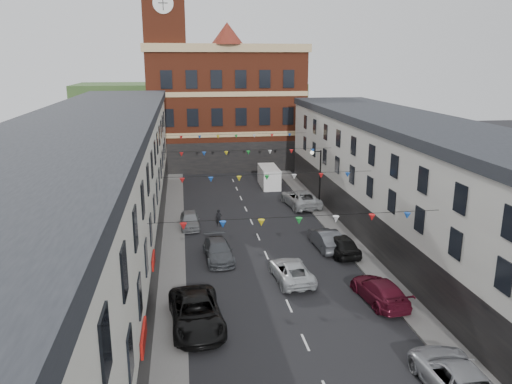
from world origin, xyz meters
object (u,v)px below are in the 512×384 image
car_left_d (218,251)px  car_right_f (301,198)px  car_right_e (326,239)px  moving_car (291,271)px  car_left_c (196,313)px  car_right_b (456,378)px  street_lamp (318,172)px  pedestrian (219,218)px  car_left_e (190,220)px  car_right_c (380,290)px  car_right_d (340,244)px  white_van (269,177)px

car_left_d → car_right_f: (9.10, 12.43, 0.13)m
car_right_e → moving_car: 6.57m
moving_car → car_right_f: bearing=-109.3°
car_left_c → car_right_b: car_left_c is taller
street_lamp → pedestrian: size_ratio=3.95×
car_left_d → car_right_e: 8.46m
car_left_e → car_right_b: 26.51m
car_right_c → car_left_e: bearing=-60.8°
car_right_c → car_right_d: size_ratio=1.08×
car_right_e → car_left_c: bearing=42.0°
street_lamp → car_right_b: 27.09m
car_right_f → pedestrian: (-8.50, -4.98, -0.07)m
car_right_d → white_van: bearing=-90.7°
moving_car → pedestrian: pedestrian is taller
car_right_c → white_van: (-1.70, 28.84, 0.41)m
car_left_d → car_left_e: 7.75m
car_right_b → moving_car: size_ratio=1.15×
street_lamp → car_left_c: bearing=-121.7°
street_lamp → car_right_b: bearing=-92.2°
car_right_b → car_right_e: (-0.71, 17.65, -0.01)m
car_right_f → white_van: white_van is taller
car_left_e → pedestrian: 2.50m
car_right_b → car_right_d: car_right_d is taller
street_lamp → moving_car: size_ratio=1.24×
car_right_d → car_right_f: car_right_f is taller
car_left_e → white_van: size_ratio=0.80×
car_right_b → car_right_d: size_ratio=1.21×
car_left_c → car_left_e: car_left_c is taller
car_right_b → car_right_e: car_right_b is taller
car_right_e → car_right_f: (0.71, 11.40, 0.06)m
pedestrian → car_right_e: bearing=-23.8°
car_right_b → pedestrian: bearing=-70.8°
car_left_d → moving_car: 6.18m
car_right_b → pedestrian: 25.53m
car_left_d → pedestrian: pedestrian is taller
car_right_c → moving_car: (-4.61, 3.71, -0.05)m
car_left_d → white_van: bearing=67.2°
pedestrian → car_left_d: bearing=-78.9°
car_right_f → car_left_c: bearing=56.7°
car_left_e → car_left_d: bearing=-77.3°
moving_car → pedestrian: 12.34m
car_right_e → car_left_d: bearing=4.0°
car_right_d → white_van: (-1.70, 21.12, 0.35)m
pedestrian → car_left_c: bearing=-82.8°
car_left_e → car_right_c: 18.98m
pedestrian → car_right_f: bearing=46.0°
car_left_e → car_right_c: size_ratio=0.82×
car_left_d → car_left_e: size_ratio=1.17×
car_right_e → pedestrian: (-7.79, 6.42, -0.01)m
street_lamp → car_right_f: size_ratio=1.01×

